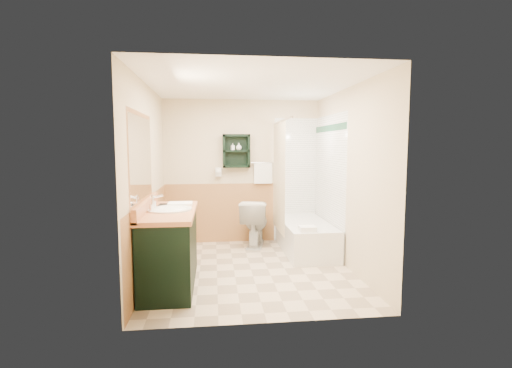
{
  "coord_description": "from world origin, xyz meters",
  "views": [
    {
      "loc": [
        -0.48,
        -4.74,
        1.63
      ],
      "look_at": [
        0.09,
        0.2,
        1.12
      ],
      "focal_mm": 26.0,
      "sensor_mm": 36.0,
      "label": 1
    }
  ],
  "objects_px": {
    "wall_shelf": "(236,151)",
    "toilet": "(255,223)",
    "vanity_book": "(158,197)",
    "vanity": "(170,248)",
    "soap_bottle_a": "(233,148)",
    "bathtub": "(305,237)",
    "hair_dryer": "(218,172)",
    "soap_bottle_b": "(239,147)"
  },
  "relations": [
    {
      "from": "bathtub",
      "to": "soap_bottle_a",
      "type": "xyz_separation_m",
      "value": [
        -1.08,
        0.64,
        1.36
      ]
    },
    {
      "from": "bathtub",
      "to": "vanity_book",
      "type": "distance_m",
      "value": 2.39
    },
    {
      "from": "vanity",
      "to": "vanity_book",
      "type": "height_order",
      "value": "vanity_book"
    },
    {
      "from": "bathtub",
      "to": "soap_bottle_b",
      "type": "xyz_separation_m",
      "value": [
        -0.98,
        0.64,
        1.38
      ]
    },
    {
      "from": "toilet",
      "to": "wall_shelf",
      "type": "bearing_deg",
      "value": -22.2
    },
    {
      "from": "bathtub",
      "to": "toilet",
      "type": "relative_size",
      "value": 1.96
    },
    {
      "from": "vanity",
      "to": "soap_bottle_a",
      "type": "height_order",
      "value": "soap_bottle_a"
    },
    {
      "from": "wall_shelf",
      "to": "toilet",
      "type": "xyz_separation_m",
      "value": [
        0.29,
        -0.2,
        -1.18
      ]
    },
    {
      "from": "wall_shelf",
      "to": "bathtub",
      "type": "distance_m",
      "value": 1.79
    },
    {
      "from": "vanity_book",
      "to": "soap_bottle_b",
      "type": "relative_size",
      "value": 1.87
    },
    {
      "from": "wall_shelf",
      "to": "vanity",
      "type": "height_order",
      "value": "wall_shelf"
    },
    {
      "from": "hair_dryer",
      "to": "soap_bottle_a",
      "type": "xyz_separation_m",
      "value": [
        0.24,
        -0.03,
        0.39
      ]
    },
    {
      "from": "bathtub",
      "to": "soap_bottle_a",
      "type": "relative_size",
      "value": 12.98
    },
    {
      "from": "wall_shelf",
      "to": "vanity",
      "type": "distance_m",
      "value": 2.31
    },
    {
      "from": "wall_shelf",
      "to": "soap_bottle_b",
      "type": "xyz_separation_m",
      "value": [
        0.04,
        -0.01,
        0.06
      ]
    },
    {
      "from": "vanity_book",
      "to": "soap_bottle_a",
      "type": "bearing_deg",
      "value": 58.47
    },
    {
      "from": "bathtub",
      "to": "toilet",
      "type": "xyz_separation_m",
      "value": [
        -0.74,
        0.44,
        0.14
      ]
    },
    {
      "from": "wall_shelf",
      "to": "soap_bottle_a",
      "type": "relative_size",
      "value": 4.76
    },
    {
      "from": "hair_dryer",
      "to": "vanity_book",
      "type": "height_order",
      "value": "hair_dryer"
    },
    {
      "from": "hair_dryer",
      "to": "wall_shelf",
      "type": "bearing_deg",
      "value": -4.76
    },
    {
      "from": "wall_shelf",
      "to": "toilet",
      "type": "height_order",
      "value": "wall_shelf"
    },
    {
      "from": "soap_bottle_a",
      "to": "vanity_book",
      "type": "bearing_deg",
      "value": -123.3
    },
    {
      "from": "soap_bottle_a",
      "to": "soap_bottle_b",
      "type": "relative_size",
      "value": 0.99
    },
    {
      "from": "wall_shelf",
      "to": "toilet",
      "type": "bearing_deg",
      "value": -35.41
    },
    {
      "from": "wall_shelf",
      "to": "soap_bottle_a",
      "type": "bearing_deg",
      "value": -175.22
    },
    {
      "from": "wall_shelf",
      "to": "vanity_book",
      "type": "bearing_deg",
      "value": -124.75
    },
    {
      "from": "bathtub",
      "to": "vanity_book",
      "type": "bearing_deg",
      "value": -157.02
    },
    {
      "from": "bathtub",
      "to": "soap_bottle_b",
      "type": "bearing_deg",
      "value": 147.02
    },
    {
      "from": "vanity",
      "to": "toilet",
      "type": "xyz_separation_m",
      "value": [
        1.18,
        1.62,
        -0.07
      ]
    },
    {
      "from": "toilet",
      "to": "vanity_book",
      "type": "height_order",
      "value": "vanity_book"
    },
    {
      "from": "bathtub",
      "to": "toilet",
      "type": "distance_m",
      "value": 0.87
    },
    {
      "from": "vanity",
      "to": "soap_bottle_b",
      "type": "bearing_deg",
      "value": 62.77
    },
    {
      "from": "vanity_book",
      "to": "soap_bottle_b",
      "type": "xyz_separation_m",
      "value": [
        1.1,
        1.52,
        0.61
      ]
    },
    {
      "from": "hair_dryer",
      "to": "soap_bottle_a",
      "type": "distance_m",
      "value": 0.46
    },
    {
      "from": "wall_shelf",
      "to": "vanity_book",
      "type": "relative_size",
      "value": 2.52
    },
    {
      "from": "soap_bottle_a",
      "to": "hair_dryer",
      "type": "bearing_deg",
      "value": 172.88
    },
    {
      "from": "wall_shelf",
      "to": "soap_bottle_b",
      "type": "distance_m",
      "value": 0.07
    },
    {
      "from": "soap_bottle_a",
      "to": "soap_bottle_b",
      "type": "height_order",
      "value": "soap_bottle_b"
    },
    {
      "from": "hair_dryer",
      "to": "bathtub",
      "type": "bearing_deg",
      "value": -26.78
    },
    {
      "from": "vanity_book",
      "to": "hair_dryer",
      "type": "bearing_deg",
      "value": 65.69
    },
    {
      "from": "vanity",
      "to": "soap_bottle_a",
      "type": "distance_m",
      "value": 2.31
    },
    {
      "from": "wall_shelf",
      "to": "soap_bottle_a",
      "type": "height_order",
      "value": "wall_shelf"
    }
  ]
}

